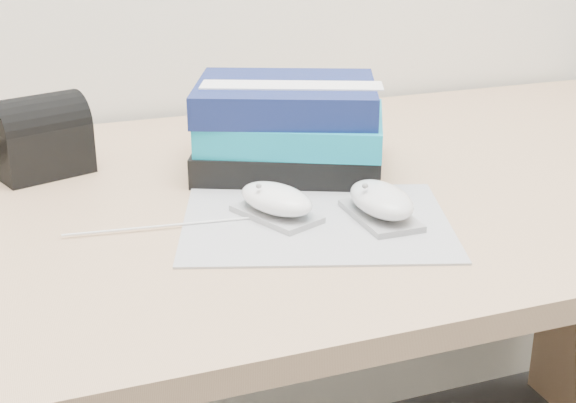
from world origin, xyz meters
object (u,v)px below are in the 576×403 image
object	(u,v)px
mouse_rear	(276,202)
pouch	(40,137)
mouse_front	(381,202)
book_stack	(289,127)
desk	(268,317)

from	to	relation	value
mouse_rear	pouch	world-z (taller)	pouch
mouse_front	book_stack	bearing A→B (deg)	99.00
desk	mouse_front	distance (m)	0.35
desk	book_stack	bearing A→B (deg)	6.97
mouse_rear	mouse_front	size ratio (longest dim) A/B	1.08
pouch	desk	bearing A→B (deg)	-19.07
desk	pouch	size ratio (longest dim) A/B	11.13
mouse_rear	book_stack	world-z (taller)	book_stack
mouse_front	pouch	size ratio (longest dim) A/B	0.80
mouse_front	book_stack	world-z (taller)	book_stack
mouse_front	book_stack	distance (m)	0.23
mouse_front	book_stack	xyz separation A→B (m)	(-0.04, 0.22, 0.04)
mouse_front	pouch	bearing A→B (deg)	138.89
book_stack	pouch	xyz separation A→B (m)	(-0.33, 0.10, -0.01)
mouse_front	mouse_rear	bearing A→B (deg)	157.28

